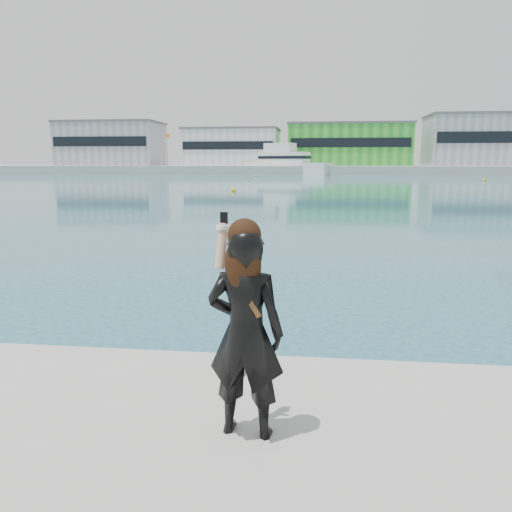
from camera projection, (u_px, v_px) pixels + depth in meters
The scene contains 13 objects.
ground at pixel (315, 475), 4.80m from camera, with size 500.00×500.00×0.00m, color navy.
far_quay at pixel (316, 169), 131.45m from camera, with size 320.00×40.00×2.00m, color #9E9E99.
warehouse_grey_left at pixel (112, 144), 134.59m from camera, with size 26.52×16.36×11.50m.
warehouse_white at pixel (232, 147), 130.95m from camera, with size 24.48×15.35×9.50m.
warehouse_green at pixel (348, 145), 127.39m from camera, with size 30.60×16.36×10.50m.
warehouse_grey_right at pixel (479, 140), 123.50m from camera, with size 25.50×15.35×12.50m.
flagpole_left at pixel (166, 147), 126.03m from camera, with size 1.28×0.16×8.00m.
flagpole_right at pixel (410, 147), 119.08m from camera, with size 1.28×0.16×8.00m.
motor_yacht at pixel (286, 163), 117.19m from camera, with size 20.96×13.33×9.52m.
buoy_near at pixel (484, 181), 78.66m from camera, with size 0.50×0.50×0.50m, color yellow.
buoy_far at pixel (255, 176), 101.89m from camera, with size 0.50×0.50×0.50m, color yellow.
buoy_extra at pixel (233, 192), 50.10m from camera, with size 0.50×0.50×0.50m, color yellow.
woman at pixel (245, 327), 3.90m from camera, with size 0.66×0.47×1.78m.
Camera 1 is at (-0.05, -4.36, 2.97)m, focal length 35.00 mm.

